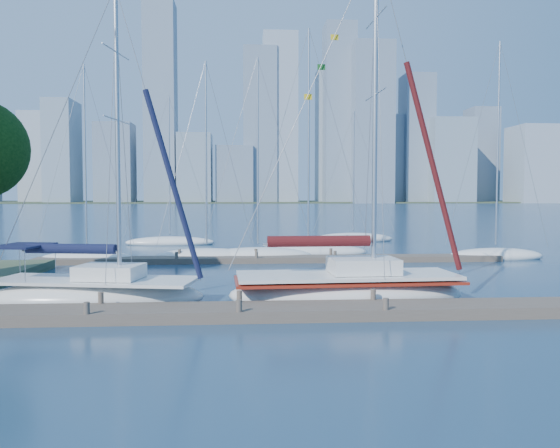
{
  "coord_description": "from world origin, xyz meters",
  "views": [
    {
      "loc": [
        0.13,
        -19.04,
        4.3
      ],
      "look_at": [
        1.71,
        4.0,
        3.09
      ],
      "focal_mm": 35.0,
      "sensor_mm": 36.0,
      "label": 1
    }
  ],
  "objects": [
    {
      "name": "ground",
      "position": [
        0.0,
        0.0,
        0.0
      ],
      "size": [
        700.0,
        700.0,
        0.0
      ],
      "primitive_type": "plane",
      "color": "navy",
      "rests_on": "ground"
    },
    {
      "name": "bg_boat_2",
      "position": [
        1.15,
        17.56,
        0.29
      ],
      "size": [
        7.41,
        2.52,
        13.83
      ],
      "rotation": [
        0.0,
        0.0,
        -0.02
      ],
      "color": "silver",
      "rests_on": "ground"
    },
    {
      "name": "sailboat_maroon",
      "position": [
        4.37,
        2.72,
        1.08
      ],
      "size": [
        9.69,
        3.54,
        14.94
      ],
      "rotation": [
        0.0,
        0.0,
        0.04
      ],
      "color": "silver",
      "rests_on": "ground"
    },
    {
      "name": "far_shore",
      "position": [
        0.0,
        320.0,
        0.0
      ],
      "size": [
        800.0,
        100.0,
        1.5
      ],
      "primitive_type": "cube",
      "color": "#38472D",
      "rests_on": "ground"
    },
    {
      "name": "bg_boat_7",
      "position": [
        10.5,
        31.45,
        0.27
      ],
      "size": [
        7.89,
        4.35,
        12.54
      ],
      "rotation": [
        0.0,
        0.0,
        -0.28
      ],
      "color": "silver",
      "rests_on": "ground"
    },
    {
      "name": "far_dock",
      "position": [
        2.0,
        16.0,
        0.18
      ],
      "size": [
        30.0,
        1.8,
        0.36
      ],
      "primitive_type": "cube",
      "color": "brown",
      "rests_on": "ground"
    },
    {
      "name": "bg_boat_6",
      "position": [
        -6.2,
        29.03,
        0.25
      ],
      "size": [
        8.02,
        3.75,
        13.19
      ],
      "rotation": [
        0.0,
        0.0,
        0.22
      ],
      "color": "silver",
      "rests_on": "ground"
    },
    {
      "name": "bg_boat_0",
      "position": [
        -9.95,
        16.93,
        0.26
      ],
      "size": [
        6.43,
        4.31,
        13.0
      ],
      "rotation": [
        0.0,
        0.0,
        0.41
      ],
      "color": "silver",
      "rests_on": "ground"
    },
    {
      "name": "skyline",
      "position": [
        14.84,
        290.75,
        35.34
      ],
      "size": [
        503.0,
        51.31,
        110.38
      ],
      "color": "gray",
      "rests_on": "ground"
    },
    {
      "name": "bg_boat_1",
      "position": [
        -2.27,
        17.52,
        0.28
      ],
      "size": [
        7.2,
        4.89,
        13.49
      ],
      "rotation": [
        0.0,
        0.0,
        0.42
      ],
      "color": "silver",
      "rests_on": "ground"
    },
    {
      "name": "near_dock",
      "position": [
        0.0,
        0.0,
        0.2
      ],
      "size": [
        26.0,
        2.0,
        0.4
      ],
      "primitive_type": "cube",
      "color": "brown",
      "rests_on": "ground"
    },
    {
      "name": "sailboat_navy",
      "position": [
        -5.69,
        2.82,
        0.99
      ],
      "size": [
        8.88,
        4.25,
        12.92
      ],
      "rotation": [
        0.0,
        0.0,
        -0.18
      ],
      "color": "silver",
      "rests_on": "ground"
    },
    {
      "name": "bg_boat_5",
      "position": [
        17.23,
        16.6,
        0.29
      ],
      "size": [
        6.91,
        3.93,
        14.88
      ],
      "rotation": [
        0.0,
        0.0,
        -0.28
      ],
      "color": "silver",
      "rests_on": "ground"
    },
    {
      "name": "bg_boat_3",
      "position": [
        4.81,
        19.47,
        0.31
      ],
      "size": [
        8.8,
        3.75,
        16.38
      ],
      "rotation": [
        0.0,
        0.0,
        -0.15
      ],
      "color": "silver",
      "rests_on": "ground"
    }
  ]
}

